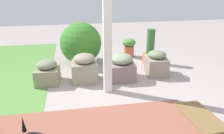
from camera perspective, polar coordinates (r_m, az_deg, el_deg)
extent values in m
plane|color=#A19490|center=(3.37, 0.73, -7.53)|extent=(12.00, 12.00, 0.00)
cube|color=white|center=(3.20, -1.22, 13.03)|extent=(0.12, 0.12, 2.33)
cube|color=gray|center=(4.16, 11.03, 0.21)|extent=(0.45, 0.39, 0.32)
ellipsoid|color=#6D7957|center=(4.09, 11.24, 3.06)|extent=(0.32, 0.32, 0.15)
cube|color=gray|center=(3.93, 2.40, -0.90)|extent=(0.46, 0.43, 0.29)
ellipsoid|color=gray|center=(3.85, 2.45, 2.04)|extent=(0.38, 0.38, 0.17)
cube|color=gray|center=(3.85, -6.84, -1.15)|extent=(0.40, 0.44, 0.34)
ellipsoid|color=gray|center=(3.77, -6.99, 2.12)|extent=(0.36, 0.36, 0.16)
cube|color=gray|center=(3.91, -15.86, -2.03)|extent=(0.44, 0.40, 0.27)
ellipsoid|color=slate|center=(3.84, -16.14, 0.62)|extent=(0.33, 0.33, 0.15)
sphere|color=#387729|center=(4.65, -7.86, 5.98)|extent=(0.84, 0.84, 0.84)
cylinder|color=#B8603D|center=(5.10, 4.23, 3.97)|extent=(0.23, 0.23, 0.24)
ellipsoid|color=#4F883A|center=(5.04, 4.29, 6.17)|extent=(0.30, 0.30, 0.18)
cylinder|color=#C3683E|center=(4.75, 9.43, 2.16)|extent=(0.29, 0.29, 0.19)
cylinder|color=#366834|center=(4.65, 9.69, 6.29)|extent=(0.16, 0.16, 0.52)
cone|color=black|center=(2.17, -21.41, -13.22)|extent=(0.04, 0.04, 0.15)
cube|color=brown|center=(3.11, 21.26, -11.53)|extent=(0.72, 0.41, 0.03)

